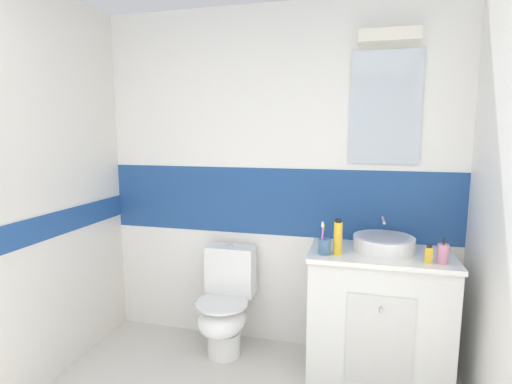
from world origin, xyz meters
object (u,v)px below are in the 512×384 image
at_px(shampoo_bottle_tall, 338,238).
at_px(sink_basin, 384,243).
at_px(toilet, 225,305).
at_px(perfume_flask_small, 429,254).
at_px(toothbrush_cup, 324,246).
at_px(soap_dispenser, 443,254).

bearing_deg(shampoo_bottle_tall, sink_basin, 30.25).
xyz_separation_m(toilet, perfume_flask_small, (1.32, -0.16, 0.54)).
relative_size(toothbrush_cup, perfume_flask_small, 1.84).
bearing_deg(toilet, soap_dispenser, -6.17).
height_order(sink_basin, shampoo_bottle_tall, shampoo_bottle_tall).
bearing_deg(soap_dispenser, perfume_flask_small, -174.60).
xyz_separation_m(sink_basin, toothbrush_cup, (-0.37, -0.18, 0.00)).
height_order(sink_basin, toothbrush_cup, toothbrush_cup).
relative_size(toilet, shampoo_bottle_tall, 3.44).
distance_m(toilet, toothbrush_cup, 0.90).
height_order(toothbrush_cup, soap_dispenser, toothbrush_cup).
xyz_separation_m(toothbrush_cup, soap_dispenser, (0.69, -0.01, 0.00)).
xyz_separation_m(sink_basin, soap_dispenser, (0.32, -0.19, 0.01)).
bearing_deg(sink_basin, toothbrush_cup, -153.98).
relative_size(toilet, toothbrush_cup, 3.78).
distance_m(sink_basin, toilet, 1.20).
bearing_deg(sink_basin, toilet, -178.12).
distance_m(toothbrush_cup, perfume_flask_small, 0.61).
relative_size(toilet, perfume_flask_small, 6.95).
bearing_deg(shampoo_bottle_tall, toilet, 170.64).
xyz_separation_m(soap_dispenser, shampoo_bottle_tall, (-0.60, 0.02, 0.05)).
height_order(toilet, shampoo_bottle_tall, shampoo_bottle_tall).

